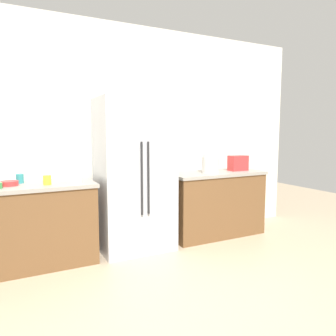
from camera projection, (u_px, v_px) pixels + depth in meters
ground_plane at (188, 306)px, 2.68m from camera, size 11.15×11.15×0.00m
kitchen_back_panel at (117, 135)px, 4.14m from camera, size 5.58×0.10×2.79m
counter_left at (21, 226)px, 3.40m from camera, size 1.55×0.63×0.89m
counter_right at (214, 203)px, 4.50m from camera, size 1.36×0.63×0.89m
refrigerator at (135, 175)px, 3.90m from camera, size 0.87×0.65×1.84m
toaster at (238, 163)px, 4.58m from camera, size 0.27×0.14×0.22m
rice_cooker at (210, 161)px, 4.33m from camera, size 0.23×0.23×0.33m
cup_b at (47, 180)px, 3.36m from camera, size 0.08×0.08×0.10m
cup_c at (20, 179)px, 3.47m from camera, size 0.08×0.08×0.10m
cup_d at (78, 179)px, 3.44m from camera, size 0.09×0.09×0.10m
bowl_c at (10, 183)px, 3.31m from camera, size 0.17×0.17×0.05m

